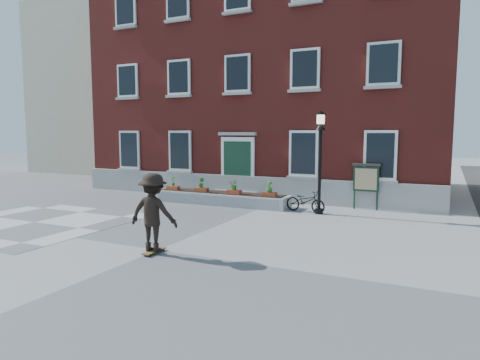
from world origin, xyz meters
The scene contains 9 objects.
ground centered at (0.00, 0.00, 0.00)m, with size 100.00×100.00×0.00m, color gray.
checker_patch centered at (-6.00, 1.00, 0.01)m, with size 6.00×6.00×0.01m, color slate.
distant_building centered at (-18.00, 20.00, 6.50)m, with size 10.00×12.00×13.00m, color beige.
bicycle centered at (1.92, 6.96, 0.44)m, with size 0.58×1.66×0.87m, color black.
brick_building centered at (-2.00, 13.98, 6.30)m, with size 18.40×10.85×12.60m.
planter_assembly centered at (-1.99, 7.18, 0.31)m, with size 6.20×1.12×1.15m.
lamp_post centered at (2.48, 6.87, 2.54)m, with size 0.40×0.40×3.93m.
notice_board centered at (3.93, 8.57, 1.26)m, with size 1.10×0.16×1.87m.
skateboarder centered at (0.10, -0.28, 1.08)m, with size 1.38×0.90×2.09m.
Camera 1 is at (6.80, -9.03, 3.12)m, focal length 32.00 mm.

